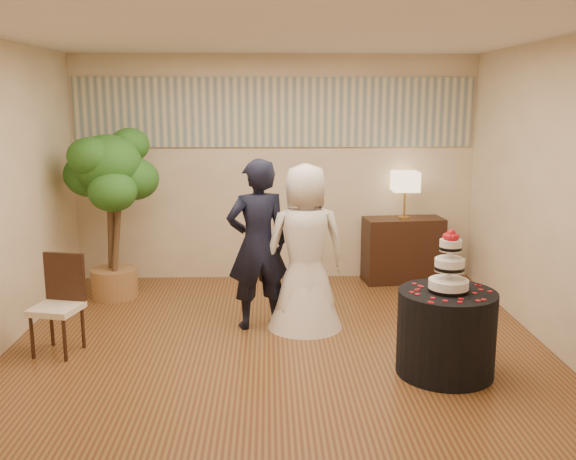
{
  "coord_description": "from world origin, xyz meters",
  "views": [
    {
      "loc": [
        -0.08,
        -5.52,
        2.27
      ],
      "look_at": [
        0.1,
        0.4,
        1.05
      ],
      "focal_mm": 40.0,
      "sensor_mm": 36.0,
      "label": 1
    }
  ],
  "objects_px": {
    "cake_table": "(446,333)",
    "wedding_cake": "(450,261)",
    "bride": "(305,247)",
    "ficus_tree": "(111,213)",
    "side_chair": "(56,306)",
    "groom": "(258,244)",
    "table_lamp": "(405,195)",
    "console": "(403,250)"
  },
  "relations": [
    {
      "from": "cake_table",
      "to": "wedding_cake",
      "type": "relative_size",
      "value": 1.55
    },
    {
      "from": "bride",
      "to": "cake_table",
      "type": "bearing_deg",
      "value": 125.3
    },
    {
      "from": "ficus_tree",
      "to": "side_chair",
      "type": "distance_m",
      "value": 1.76
    },
    {
      "from": "groom",
      "to": "table_lamp",
      "type": "xyz_separation_m",
      "value": [
        1.79,
        1.6,
        0.25
      ]
    },
    {
      "from": "groom",
      "to": "bride",
      "type": "bearing_deg",
      "value": 161.58
    },
    {
      "from": "bride",
      "to": "ficus_tree",
      "type": "distance_m",
      "value": 2.4
    },
    {
      "from": "cake_table",
      "to": "wedding_cake",
      "type": "bearing_deg",
      "value": 0.0
    },
    {
      "from": "table_lamp",
      "to": "groom",
      "type": "bearing_deg",
      "value": -138.31
    },
    {
      "from": "cake_table",
      "to": "bride",
      "type": "bearing_deg",
      "value": 133.87
    },
    {
      "from": "groom",
      "to": "cake_table",
      "type": "bearing_deg",
      "value": 127.26
    },
    {
      "from": "cake_table",
      "to": "ficus_tree",
      "type": "relative_size",
      "value": 0.41
    },
    {
      "from": "ficus_tree",
      "to": "cake_table",
      "type": "bearing_deg",
      "value": -34.04
    },
    {
      "from": "wedding_cake",
      "to": "ficus_tree",
      "type": "xyz_separation_m",
      "value": [
        -3.26,
        2.2,
        0.02
      ]
    },
    {
      "from": "bride",
      "to": "wedding_cake",
      "type": "xyz_separation_m",
      "value": [
        1.11,
        -1.15,
        0.14
      ]
    },
    {
      "from": "wedding_cake",
      "to": "ficus_tree",
      "type": "relative_size",
      "value": 0.26
    },
    {
      "from": "groom",
      "to": "side_chair",
      "type": "relative_size",
      "value": 1.91
    },
    {
      "from": "bride",
      "to": "cake_table",
      "type": "distance_m",
      "value": 1.67
    },
    {
      "from": "ficus_tree",
      "to": "side_chair",
      "type": "xyz_separation_m",
      "value": [
        -0.12,
        -1.67,
        -0.54
      ]
    },
    {
      "from": "cake_table",
      "to": "table_lamp",
      "type": "distance_m",
      "value": 2.88
    },
    {
      "from": "groom",
      "to": "wedding_cake",
      "type": "distance_m",
      "value": 1.97
    },
    {
      "from": "groom",
      "to": "ficus_tree",
      "type": "height_order",
      "value": "ficus_tree"
    },
    {
      "from": "groom",
      "to": "console",
      "type": "distance_m",
      "value": 2.44
    },
    {
      "from": "table_lamp",
      "to": "ficus_tree",
      "type": "height_order",
      "value": "ficus_tree"
    },
    {
      "from": "table_lamp",
      "to": "side_chair",
      "type": "relative_size",
      "value": 0.65
    },
    {
      "from": "side_chair",
      "to": "groom",
      "type": "bearing_deg",
      "value": 32.74
    },
    {
      "from": "groom",
      "to": "cake_table",
      "type": "distance_m",
      "value": 2.03
    },
    {
      "from": "wedding_cake",
      "to": "ficus_tree",
      "type": "distance_m",
      "value": 3.94
    },
    {
      "from": "cake_table",
      "to": "ficus_tree",
      "type": "xyz_separation_m",
      "value": [
        -3.26,
        2.2,
        0.63
      ]
    },
    {
      "from": "wedding_cake",
      "to": "console",
      "type": "bearing_deg",
      "value": 85.64
    },
    {
      "from": "wedding_cake",
      "to": "console",
      "type": "distance_m",
      "value": 2.84
    },
    {
      "from": "bride",
      "to": "side_chair",
      "type": "distance_m",
      "value": 2.39
    },
    {
      "from": "console",
      "to": "ficus_tree",
      "type": "xyz_separation_m",
      "value": [
        -3.48,
        -0.56,
        0.59
      ]
    },
    {
      "from": "bride",
      "to": "side_chair",
      "type": "xyz_separation_m",
      "value": [
        -2.27,
        -0.62,
        -0.38
      ]
    },
    {
      "from": "groom",
      "to": "ficus_tree",
      "type": "distance_m",
      "value": 1.98
    },
    {
      "from": "wedding_cake",
      "to": "console",
      "type": "xyz_separation_m",
      "value": [
        0.21,
        2.77,
        -0.57
      ]
    },
    {
      "from": "side_chair",
      "to": "ficus_tree",
      "type": "bearing_deg",
      "value": 99.17
    },
    {
      "from": "table_lamp",
      "to": "side_chair",
      "type": "bearing_deg",
      "value": -148.09
    },
    {
      "from": "wedding_cake",
      "to": "table_lamp",
      "type": "bearing_deg",
      "value": 85.64
    },
    {
      "from": "cake_table",
      "to": "side_chair",
      "type": "bearing_deg",
      "value": 171.04
    },
    {
      "from": "bride",
      "to": "groom",
      "type": "bearing_deg",
      "value": -10.81
    },
    {
      "from": "groom",
      "to": "console",
      "type": "xyz_separation_m",
      "value": [
        1.79,
        1.6,
        -0.45
      ]
    },
    {
      "from": "console",
      "to": "wedding_cake",
      "type": "bearing_deg",
      "value": -100.97
    }
  ]
}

